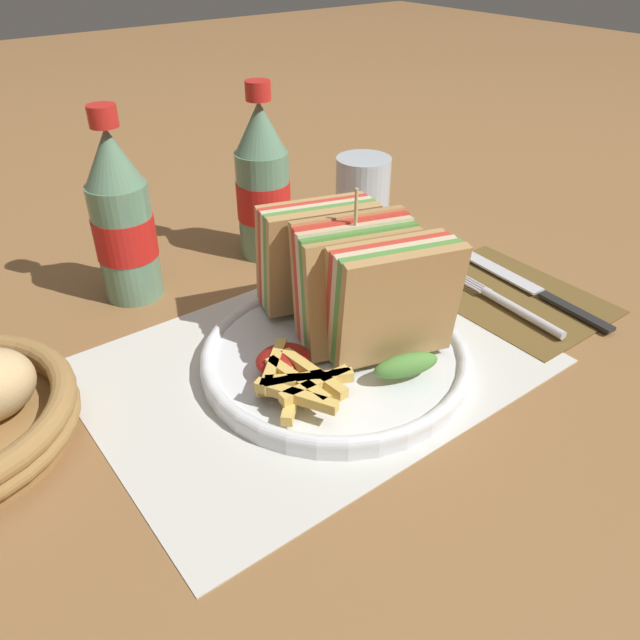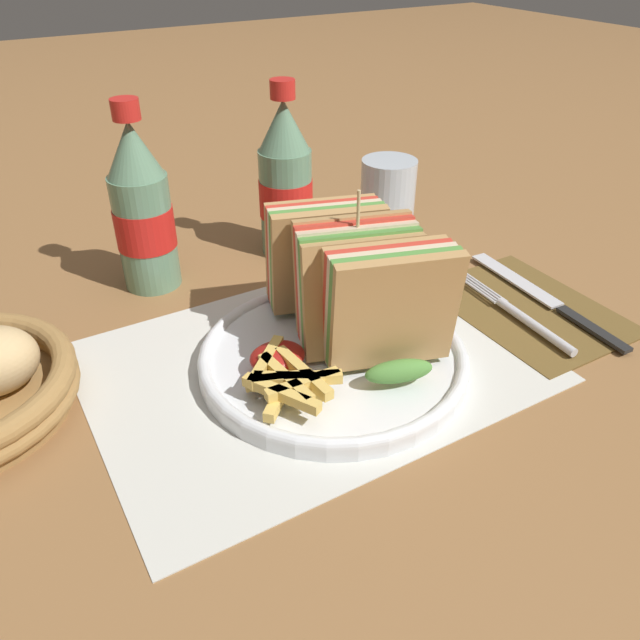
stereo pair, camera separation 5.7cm
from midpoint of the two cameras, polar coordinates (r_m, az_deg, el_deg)
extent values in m
plane|color=olive|center=(0.59, -2.91, -3.01)|extent=(4.00, 4.00, 0.00)
cube|color=silver|center=(0.58, -3.43, -4.03)|extent=(0.40, 0.29, 0.00)
cylinder|color=white|center=(0.57, -1.62, -3.74)|extent=(0.25, 0.25, 0.01)
torus|color=white|center=(0.57, -1.63, -3.17)|extent=(0.25, 0.25, 0.01)
cube|color=tan|center=(0.52, 4.29, 0.90)|extent=(0.11, 0.05, 0.11)
cube|color=#518E3D|center=(0.52, 3.86, 1.33)|extent=(0.11, 0.05, 0.11)
cube|color=beige|center=(0.53, 3.45, 1.74)|extent=(0.11, 0.05, 0.11)
cube|color=red|center=(0.54, 3.04, 2.13)|extent=(0.11, 0.05, 0.11)
cube|color=tan|center=(0.55, 2.65, 2.52)|extent=(0.11, 0.05, 0.11)
ellipsoid|color=#518E3D|center=(0.53, 4.85, -4.25)|extent=(0.06, 0.04, 0.02)
cube|color=tan|center=(0.54, 1.17, 2.14)|extent=(0.11, 0.05, 0.11)
cube|color=#518E3D|center=(0.55, 0.81, 2.74)|extent=(0.11, 0.05, 0.11)
cube|color=beige|center=(0.56, 0.46, 3.33)|extent=(0.11, 0.05, 0.11)
cube|color=red|center=(0.56, 0.11, 3.90)|extent=(0.11, 0.05, 0.11)
cube|color=tan|center=(0.57, -0.22, 4.46)|extent=(0.11, 0.05, 0.11)
ellipsoid|color=#518E3D|center=(0.56, 1.28, -1.65)|extent=(0.06, 0.04, 0.02)
cube|color=tan|center=(0.59, -2.51, 5.31)|extent=(0.11, 0.05, 0.11)
cube|color=#518E3D|center=(0.60, -2.79, 5.61)|extent=(0.11, 0.05, 0.11)
cube|color=beige|center=(0.60, -3.07, 5.91)|extent=(0.11, 0.05, 0.11)
cube|color=red|center=(0.61, -3.34, 6.20)|extent=(0.11, 0.05, 0.11)
cube|color=tan|center=(0.62, -3.60, 6.48)|extent=(0.11, 0.05, 0.11)
ellipsoid|color=#518E3D|center=(0.60, -1.88, 0.67)|extent=(0.06, 0.04, 0.02)
cylinder|color=tan|center=(0.55, 0.22, 5.14)|extent=(0.00, 0.00, 0.14)
cube|color=#E0B756|center=(0.51, -5.02, -6.62)|extent=(0.05, 0.05, 0.01)
cube|color=#E0B756|center=(0.50, -5.84, -7.46)|extent=(0.04, 0.04, 0.01)
cube|color=#E0B756|center=(0.52, -6.28, -5.82)|extent=(0.05, 0.02, 0.01)
cube|color=#E0B756|center=(0.51, -4.19, -5.66)|extent=(0.07, 0.04, 0.01)
cube|color=#E0B756|center=(0.51, -5.32, -5.68)|extent=(0.02, 0.07, 0.01)
cube|color=#E0B756|center=(0.53, -7.34, -4.20)|extent=(0.05, 0.05, 0.01)
cube|color=#E0B756|center=(0.51, -5.37, -5.70)|extent=(0.05, 0.04, 0.01)
cube|color=#E0B756|center=(0.50, -3.65, -6.10)|extent=(0.06, 0.01, 0.01)
cube|color=#E0B756|center=(0.49, -5.55, -7.05)|extent=(0.04, 0.07, 0.01)
cube|color=#E0B756|center=(0.51, -5.65, -5.78)|extent=(0.05, 0.03, 0.01)
cube|color=#E0B756|center=(0.51, -3.78, -5.00)|extent=(0.02, 0.07, 0.01)
ellipsoid|color=maroon|center=(0.54, -6.42, -3.72)|extent=(0.05, 0.04, 0.02)
cube|color=brown|center=(0.70, 14.85, 2.12)|extent=(0.14, 0.19, 0.00)
cylinder|color=silver|center=(0.66, 15.67, 0.62)|extent=(0.02, 0.10, 0.01)
cylinder|color=silver|center=(0.70, 10.25, 3.62)|extent=(0.01, 0.07, 0.00)
cylinder|color=silver|center=(0.71, 10.49, 3.71)|extent=(0.01, 0.07, 0.00)
cylinder|color=silver|center=(0.71, 10.72, 3.80)|extent=(0.01, 0.07, 0.00)
cylinder|color=silver|center=(0.71, 10.96, 3.88)|extent=(0.01, 0.07, 0.00)
cube|color=black|center=(0.68, 20.17, 0.68)|extent=(0.02, 0.09, 0.00)
cube|color=silver|center=(0.74, 13.74, 4.44)|extent=(0.03, 0.13, 0.00)
cylinder|color=slate|center=(0.69, -19.57, 6.70)|extent=(0.06, 0.06, 0.13)
cylinder|color=red|center=(0.69, -19.67, 7.16)|extent=(0.06, 0.06, 0.04)
cone|color=slate|center=(0.66, -21.07, 13.75)|extent=(0.06, 0.06, 0.06)
cylinder|color=red|center=(0.65, -21.76, 16.91)|extent=(0.03, 0.03, 0.02)
cylinder|color=slate|center=(0.75, -7.35, 10.37)|extent=(0.06, 0.06, 0.13)
cylinder|color=red|center=(0.75, -7.38, 10.81)|extent=(0.06, 0.06, 0.04)
cone|color=slate|center=(0.72, -7.88, 17.06)|extent=(0.06, 0.06, 0.06)
cylinder|color=red|center=(0.71, -8.13, 20.03)|extent=(0.03, 0.03, 0.02)
cylinder|color=silver|center=(0.79, 1.82, 10.99)|extent=(0.07, 0.07, 0.10)
cylinder|color=black|center=(0.80, 1.78, 8.77)|extent=(0.06, 0.06, 0.04)
camera|label=1|loc=(0.03, -92.86, -1.88)|focal=35.00mm
camera|label=2|loc=(0.03, 87.14, 1.88)|focal=35.00mm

